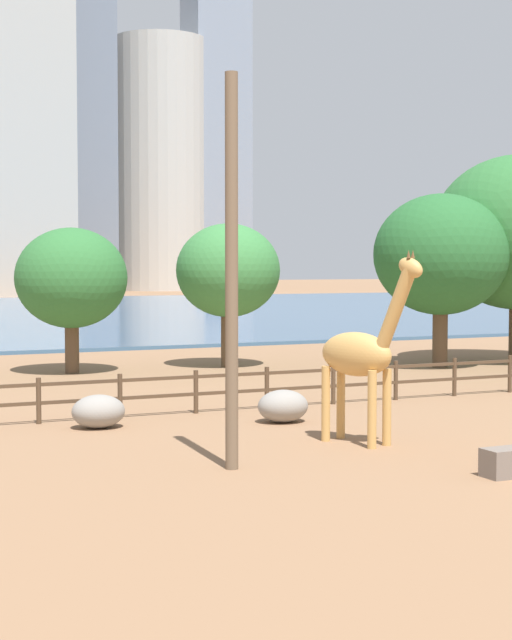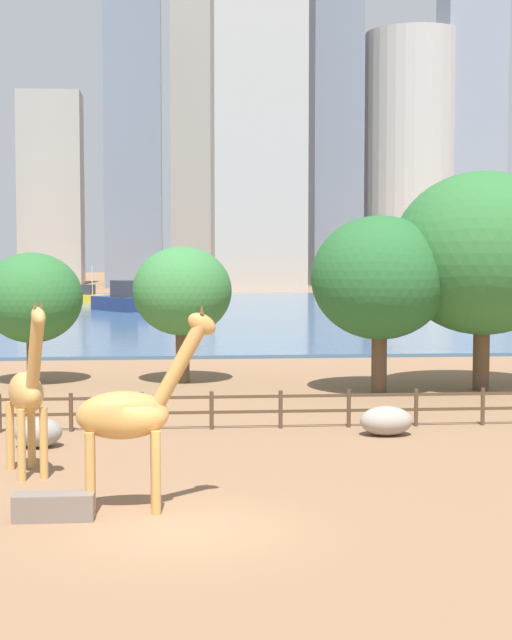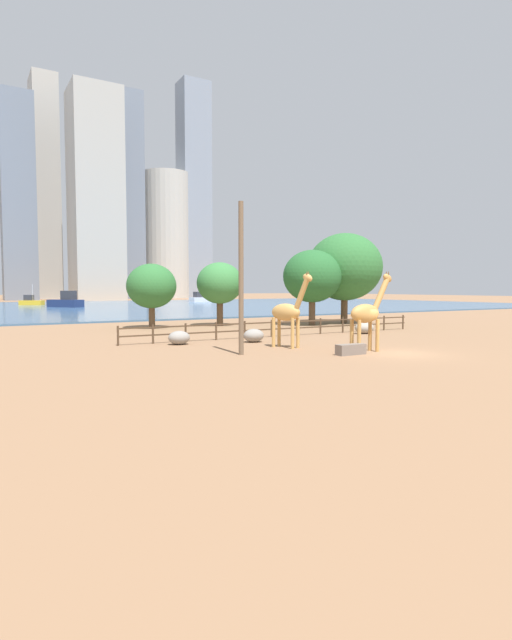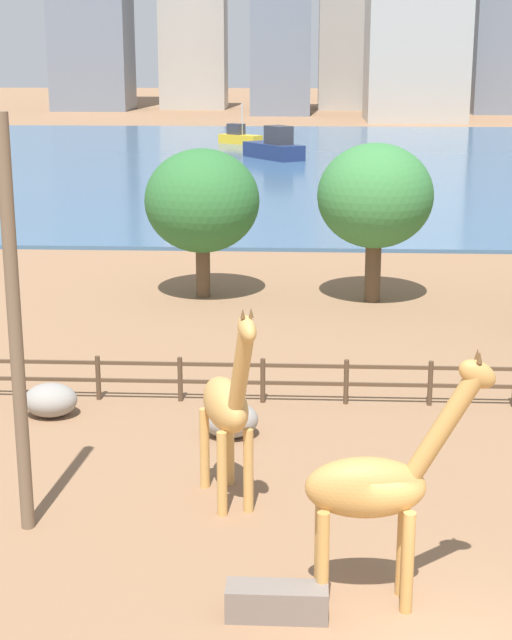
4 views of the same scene
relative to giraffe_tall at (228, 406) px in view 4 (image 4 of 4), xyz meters
name	(u,v)px [view 4 (image 4 of 4)]	position (x,y,z in m)	size (l,w,h in m)	color
ground_plane	(332,158)	(4.06, 74.47, -2.25)	(400.00, 400.00, 0.00)	#8C6647
harbor_water	(333,161)	(4.06, 71.47, -2.15)	(180.00, 86.00, 0.20)	#3D6084
giraffe_tall	(228,406)	(0.00, 0.00, 0.00)	(1.62, 3.08, 4.79)	tan
giraffe_companion	(377,487)	(2.93, -3.98, 0.03)	(3.33, 0.96, 4.77)	#C18C47
utility_pole	(15,331)	(-4.10, -1.40, 2.03)	(0.28, 0.28, 8.54)	brown
boulder_by_pole	(50,400)	(-5.27, 5.08, -1.79)	(1.46, 1.22, 0.92)	gray
boulder_small	(230,419)	(-0.26, 3.86, -1.78)	(1.46, 1.23, 0.92)	gray
feeding_trough	(277,602)	(1.21, -4.53, -1.95)	(1.80, 0.60, 0.60)	#72665B
enclosure_fence	(389,379)	(4.04, 6.47, -1.48)	(26.12, 0.14, 1.30)	#4C3826
tree_left_large	(375,197)	(4.34, 18.54, 1.96)	(4.54, 4.54, 6.28)	brown
tree_right_tall	(202,201)	(-2.50, 18.92, 1.67)	(4.59, 4.59, 6.00)	brown
boat_sailboat	(275,148)	(-1.32, 71.81, -1.01)	(5.99, 7.13, 3.05)	navy
boat_tug	(239,137)	(-5.64, 87.58, -1.32)	(4.95, 4.15, 4.33)	gold
skyline_tower_needle	(193,5)	(-18.80, 161.51, 15.69)	(11.65, 8.70, 35.87)	#ADA89E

